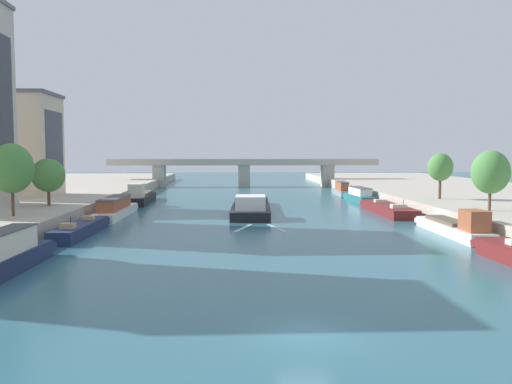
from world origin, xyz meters
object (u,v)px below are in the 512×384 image
(tree_left_by_lamp, at_px, (48,175))
(moored_boat_left_upstream, at_px, (116,208))
(moored_boat_left_lone, at_px, (81,229))
(tree_right_second, at_px, (491,172))
(moored_boat_right_gap_after, at_px, (455,227))
(moored_boat_left_second, at_px, (7,255))
(tree_left_past_mid, at_px, (12,168))
(barge_midriver, at_px, (251,206))
(tree_right_midway, at_px, (440,167))
(bridge_far, at_px, (244,169))
(moored_boat_right_far, at_px, (341,190))
(moored_boat_right_near, at_px, (387,209))
(moored_boat_left_downstream, at_px, (141,197))
(moored_boat_right_end, at_px, (359,195))

(tree_left_by_lamp, bearing_deg, moored_boat_left_upstream, 29.51)
(moored_boat_left_lone, bearing_deg, tree_right_second, 4.04)
(moored_boat_right_gap_after, distance_m, tree_left_by_lamp, 45.66)
(moored_boat_left_second, xyz_separation_m, tree_left_past_mid, (-6.34, 16.79, 5.36))
(moored_boat_left_upstream, xyz_separation_m, moored_boat_right_gap_after, (36.53, -17.08, -0.21))
(barge_midriver, distance_m, tree_left_past_mid, 31.15)
(tree_right_second, distance_m, tree_right_midway, 14.51)
(moored_boat_left_second, distance_m, moored_boat_left_lone, 16.14)
(moored_boat_left_lone, distance_m, bridge_far, 76.64)
(tree_left_by_lamp, bearing_deg, tree_left_past_mid, -89.67)
(tree_right_second, bearing_deg, tree_right_midway, 88.35)
(moored_boat_left_upstream, relative_size, moored_boat_right_far, 1.43)
(barge_midriver, height_order, moored_boat_right_far, barge_midriver)
(moored_boat_left_upstream, xyz_separation_m, tree_right_midway, (42.92, 2.49, 5.10))
(moored_boat_left_upstream, height_order, moored_boat_right_near, moored_boat_left_upstream)
(moored_boat_right_gap_after, relative_size, tree_left_by_lamp, 2.64)
(moored_boat_left_downstream, xyz_separation_m, tree_left_past_mid, (-6.98, -32.85, 5.57))
(moored_boat_left_upstream, distance_m, tree_right_midway, 43.29)
(moored_boat_left_lone, relative_size, tree_left_by_lamp, 2.41)
(tree_left_by_lamp, relative_size, bridge_far, 0.09)
(barge_midriver, xyz_separation_m, tree_left_by_lamp, (-24.34, -8.23, 4.59))
(barge_midriver, distance_m, moored_boat_right_end, 24.45)
(tree_right_second, distance_m, bridge_far, 75.53)
(tree_right_midway, bearing_deg, moored_boat_left_upstream, -176.67)
(moored_boat_right_gap_after, bearing_deg, moored_boat_left_lone, 176.80)
(tree_left_by_lamp, relative_size, tree_right_midway, 0.90)
(moored_boat_left_upstream, distance_m, bridge_far, 62.08)
(moored_boat_right_near, relative_size, bridge_far, 0.26)
(moored_boat_left_lone, distance_m, moored_boat_left_downstream, 33.51)
(moored_boat_left_second, distance_m, moored_boat_right_gap_after, 39.68)
(moored_boat_left_downstream, relative_size, moored_boat_right_gap_after, 1.11)
(moored_boat_left_upstream, xyz_separation_m, tree_right_second, (42.50, -12.01, 4.96))
(moored_boat_left_second, relative_size, moored_boat_right_end, 0.99)
(moored_boat_left_downstream, height_order, tree_right_midway, tree_right_midway)
(moored_boat_right_near, height_order, bridge_far, bridge_far)
(moored_boat_left_lone, bearing_deg, moored_boat_right_end, 43.84)
(moored_boat_right_far, bearing_deg, tree_right_midway, -76.75)
(moored_boat_right_end, relative_size, tree_right_midway, 1.98)
(moored_boat_left_second, height_order, tree_left_by_lamp, tree_left_by_lamp)
(barge_midriver, height_order, tree_left_past_mid, tree_left_past_mid)
(moored_boat_left_upstream, height_order, moored_boat_right_end, moored_boat_left_upstream)
(moored_boat_left_second, relative_size, tree_right_second, 1.87)
(moored_boat_left_lone, xyz_separation_m, moored_boat_right_near, (35.88, 17.40, -0.03))
(moored_boat_right_near, distance_m, tree_right_second, 16.81)
(moored_boat_right_gap_after, bearing_deg, tree_left_by_lamp, 163.19)
(bridge_far, bearing_deg, moored_boat_left_second, -101.51)
(tree_left_by_lamp, bearing_deg, tree_right_midway, 7.35)
(bridge_far, bearing_deg, moored_boat_left_downstream, -113.51)
(moored_boat_left_upstream, relative_size, tree_right_second, 2.48)
(tree_left_past_mid, relative_size, tree_right_second, 1.10)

